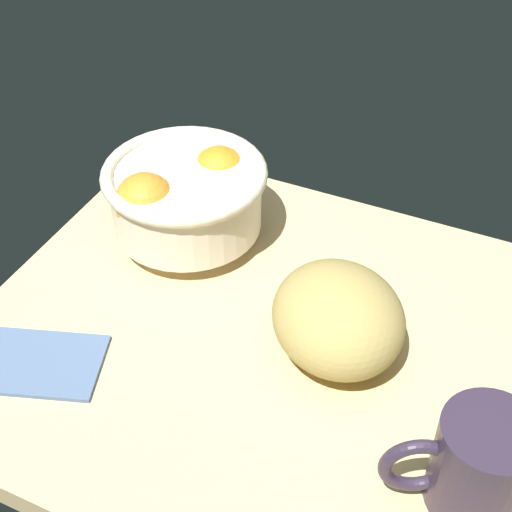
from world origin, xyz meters
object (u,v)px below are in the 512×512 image
at_px(bread_loaf, 338,318).
at_px(fruit_bowl, 185,196).
at_px(mug, 478,465).
at_px(napkin_folded, 26,360).

bearing_deg(bread_loaf, fruit_bowl, -23.27).
distance_m(bread_loaf, mug, 0.20).
xyz_separation_m(napkin_folded, mug, (-0.45, -0.04, 0.04)).
relative_size(bread_loaf, mug, 1.20).
bearing_deg(fruit_bowl, mug, 151.79).
xyz_separation_m(bread_loaf, mug, (-0.17, 0.11, 0.00)).
height_order(napkin_folded, mug, mug).
height_order(fruit_bowl, mug, fruit_bowl).
bearing_deg(fruit_bowl, bread_loaf, 156.73).
bearing_deg(mug, fruit_bowl, -28.21).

